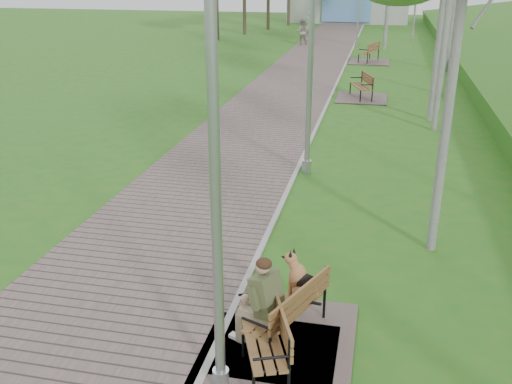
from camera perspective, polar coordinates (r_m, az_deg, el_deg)
walkway at (r=23.46m, az=3.54°, el=10.51°), size 3.50×67.00×0.04m
kerb at (r=23.26m, az=7.87°, el=10.27°), size 0.10×67.00×0.05m
bench_main at (r=7.48m, az=2.61°, el=-11.98°), size 1.71×1.90×1.49m
bench_second at (r=7.20m, az=0.64°, el=-15.66°), size 1.69×1.88×1.04m
bench_third at (r=21.56m, az=10.44°, el=9.71°), size 1.82×2.02×1.12m
bench_far at (r=30.14m, az=11.19°, el=13.05°), size 1.98×2.20×1.22m
lamp_post_near at (r=5.75m, az=-4.02°, el=-1.55°), size 0.19×0.19×4.92m
lamp_post_second at (r=12.88m, az=5.45°, el=12.67°), size 0.21×0.21×5.48m
lamp_post_third at (r=35.94m, az=10.26°, el=17.98°), size 0.20×0.20×5.18m
pedestrian_near at (r=38.65m, az=5.41°, el=16.24°), size 0.78×0.61×1.87m
pedestrian_far at (r=36.38m, az=4.62°, el=15.67°), size 0.82×0.68×1.54m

